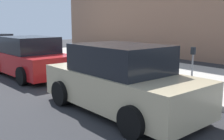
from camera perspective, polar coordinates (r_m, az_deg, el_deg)
ground_plane at (r=11.63m, az=-7.95°, el=-0.42°), size 40.00×40.00×0.00m
sidewalk_curb at (r=13.07m, az=1.44°, el=1.16°), size 18.00×5.00×0.14m
suitcase_maroon_0 at (r=8.95m, az=8.76°, el=-0.22°), size 0.48×0.26×1.08m
suitcase_navy_1 at (r=9.36m, az=6.52°, el=0.29°), size 0.42×0.28×0.83m
suitcase_silver_2 at (r=9.72m, az=4.35°, el=0.43°), size 0.41×0.25×1.01m
suitcase_olive_3 at (r=10.01m, az=1.94°, el=0.50°), size 0.37×0.26×0.86m
suitcase_red_4 at (r=10.39m, az=0.19°, el=0.92°), size 0.40×0.19×0.85m
suitcase_black_5 at (r=10.80m, az=-1.34°, el=1.28°), size 0.40×0.23×0.68m
fire_hydrant at (r=11.34m, az=-3.42°, el=2.07°), size 0.39×0.21×0.74m
bollard_post at (r=11.86m, az=-6.09°, el=2.31°), size 0.13×0.13×0.74m
parking_meter at (r=8.26m, az=16.98°, el=1.69°), size 0.12×0.09×1.27m
parked_car_beige_0 at (r=6.35m, az=1.75°, el=-2.27°), size 4.28×2.02×1.62m
parked_car_red_1 at (r=11.06m, az=-17.34°, el=2.55°), size 4.43×2.23×1.58m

